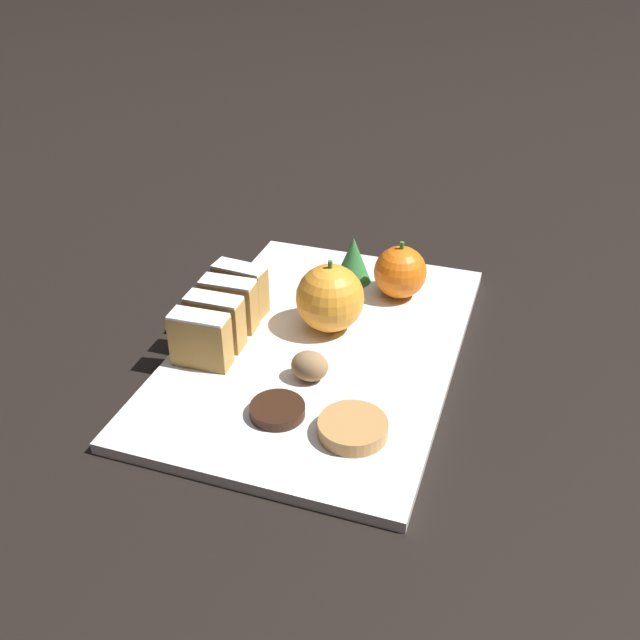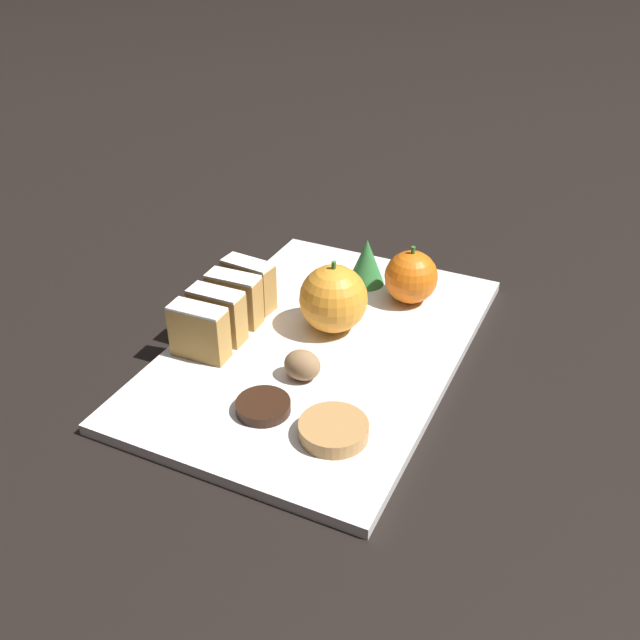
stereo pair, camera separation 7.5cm
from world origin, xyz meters
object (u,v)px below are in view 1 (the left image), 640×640
orange_far (400,272)px  walnut (310,366)px  chocolate_cookie (279,410)px  orange_near (326,297)px

orange_far → walnut: orange_far is taller
chocolate_cookie → orange_far: bearing=77.7°
orange_near → chocolate_cookie: 0.16m
orange_far → walnut: (-0.05, -0.19, -0.02)m
orange_near → walnut: orange_near is taller
orange_near → walnut: bearing=-81.2°
orange_near → orange_far: size_ratio=1.18×
orange_near → walnut: (0.02, -0.10, -0.02)m
orange_near → chocolate_cookie: orange_near is taller
orange_far → chocolate_cookie: 0.26m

